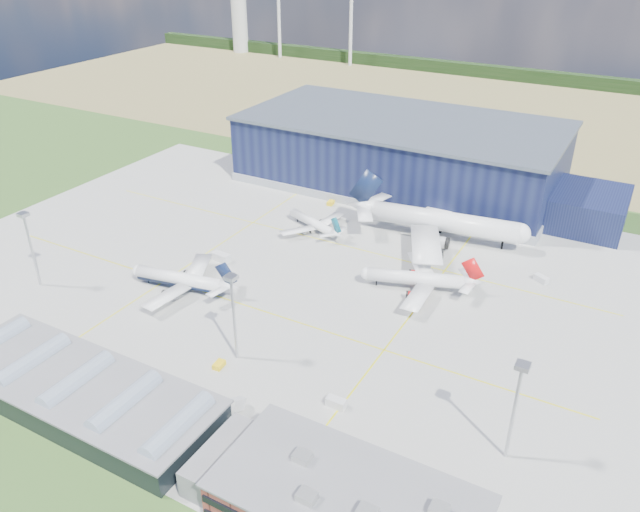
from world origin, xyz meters
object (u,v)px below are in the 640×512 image
at_px(airliner_regional, 313,218).
at_px(gse_van_c, 336,403).
at_px(hangar, 407,156).
at_px(gse_van_a, 221,257).
at_px(gse_tug_c, 331,203).
at_px(car_b, 328,445).
at_px(airliner_widebody, 445,211).
at_px(gse_van_b, 541,279).
at_px(light_mast_center, 233,304).
at_px(ops_building, 347,509).
at_px(gse_tug_a, 219,365).
at_px(light_mast_east, 517,396).
at_px(airliner_red, 416,272).
at_px(airliner_navy, 179,272).
at_px(airstair, 237,408).
at_px(light_mast_west, 29,238).

xyz_separation_m(airliner_regional, gse_van_c, (47.70, -73.62, -3.41)).
xyz_separation_m(hangar, gse_van_a, (-25.62, -87.53, -10.31)).
distance_m(gse_tug_c, car_b, 120.99).
relative_size(airliner_widebody, gse_van_b, 14.09).
distance_m(light_mast_center, gse_van_c, 32.61).
height_order(ops_building, gse_van_c, ops_building).
bearing_deg(ops_building, car_b, 127.84).
xyz_separation_m(gse_van_a, gse_van_c, (61.86, -40.90, -0.25)).
distance_m(gse_tug_a, gse_tug_c, 99.57).
xyz_separation_m(light_mast_east, airliner_regional, (-83.65, 70.00, -10.96)).
relative_size(light_mast_east, gse_van_a, 3.84).
bearing_deg(airliner_red, airliner_regional, -41.68).
relative_size(airliner_navy, airliner_widebody, 0.56).
relative_size(light_mast_east, airstair, 5.25).
distance_m(light_mast_east, gse_van_a, 105.62).
xyz_separation_m(gse_tug_a, gse_van_a, (-31.29, 42.37, 0.63)).
distance_m(gse_van_b, car_b, 90.39).
relative_size(hangar, ops_building, 3.15).
bearing_deg(gse_van_a, airliner_navy, -174.93).
distance_m(light_mast_west, gse_van_c, 100.15).
height_order(ops_building, gse_tug_a, ops_building).
height_order(gse_van_c, airstair, airstair).
bearing_deg(airstair, airliner_widebody, 83.66).
bearing_deg(airliner_regional, gse_tug_c, -55.66).
bearing_deg(light_mast_center, airliner_widebody, 75.40).
bearing_deg(airliner_red, gse_tug_c, -58.08).
bearing_deg(hangar, airliner_regional, -101.81).
bearing_deg(gse_tug_a, light_mast_center, 67.57).
relative_size(light_mast_west, gse_van_a, 3.84).
xyz_separation_m(ops_building, airliner_navy, (-77.73, 48.00, 0.81)).
bearing_deg(light_mast_east, airliner_regional, 140.08).
bearing_deg(light_mast_center, hangar, 93.30).
xyz_separation_m(hangar, airliner_widebody, (29.34, -39.80, -1.53)).
relative_size(gse_tug_a, gse_tug_c, 0.98).
bearing_deg(light_mast_west, hangar, 63.29).
relative_size(ops_building, airstair, 10.49).
xyz_separation_m(airliner_widebody, gse_tug_a, (-23.67, -90.09, -9.41)).
xyz_separation_m(ops_building, light_mast_east, (19.99, 30.00, 10.64)).
xyz_separation_m(light_mast_center, airstair, (11.27, -15.70, -14.03)).
relative_size(light_mast_center, light_mast_east, 1.00).
distance_m(ops_building, gse_tug_a, 52.94).
relative_size(airliner_widebody, gse_van_a, 10.32).
xyz_separation_m(airliner_navy, gse_van_c, (61.77, -21.62, -4.54)).
bearing_deg(ops_building, light_mast_center, 146.31).
xyz_separation_m(light_mast_west, airstair, (81.27, -15.70, -14.03)).
bearing_deg(airliner_navy, gse_tug_a, 133.59).
distance_m(hangar, airliner_navy, 109.98).
bearing_deg(light_mast_center, gse_tug_c, 104.39).
distance_m(ops_building, light_mast_center, 55.13).
bearing_deg(gse_van_c, gse_van_a, 56.53).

